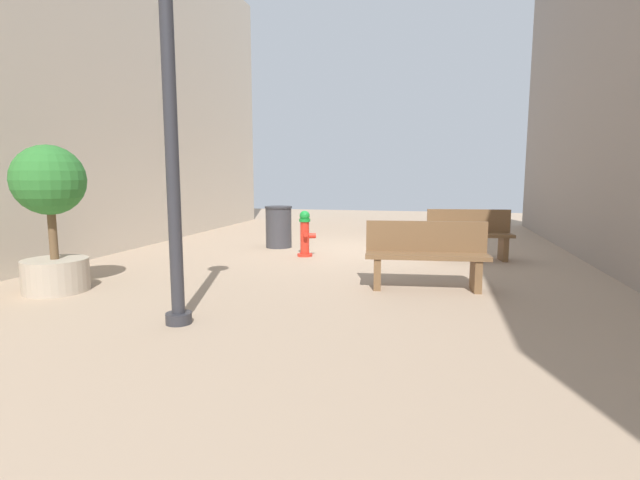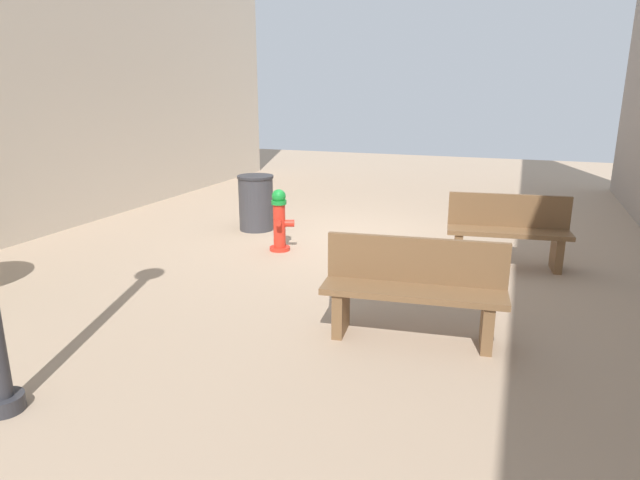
% 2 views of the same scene
% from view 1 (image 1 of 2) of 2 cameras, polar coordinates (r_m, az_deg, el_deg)
% --- Properties ---
extents(ground_plane, '(23.40, 23.40, 0.00)m').
position_cam_1_polar(ground_plane, '(10.25, 3.23, -1.22)').
color(ground_plane, tan).
extents(building_facade_right, '(0.70, 18.00, 7.38)m').
position_cam_1_polar(building_facade_right, '(10.11, -30.34, 18.68)').
color(building_facade_right, beige).
rests_on(building_facade_right, ground_plane).
extents(fire_hydrant, '(0.37, 0.40, 0.91)m').
position_cam_1_polar(fire_hydrant, '(9.42, -1.81, 0.79)').
color(fire_hydrant, red).
rests_on(fire_hydrant, ground_plane).
extents(bench_near, '(1.61, 0.64, 0.95)m').
position_cam_1_polar(bench_near, '(9.49, 17.44, 0.71)').
color(bench_near, brown).
rests_on(bench_near, ground_plane).
extents(bench_far, '(1.74, 0.62, 0.95)m').
position_cam_1_polar(bench_far, '(6.88, 12.61, -1.64)').
color(bench_far, brown).
rests_on(bench_far, ground_plane).
extents(planter_tree, '(0.94, 0.94, 2.01)m').
position_cam_1_polar(planter_tree, '(7.43, -29.57, 3.40)').
color(planter_tree, tan).
rests_on(planter_tree, ground_plane).
extents(street_lamp, '(0.36, 0.36, 3.76)m').
position_cam_1_polar(street_lamp, '(5.28, -17.56, 15.51)').
color(street_lamp, '#2D2D33').
rests_on(street_lamp, ground_plane).
extents(trash_bin, '(0.60, 0.60, 0.92)m').
position_cam_1_polar(trash_bin, '(10.61, -4.98, 1.58)').
color(trash_bin, '#38383D').
rests_on(trash_bin, ground_plane).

